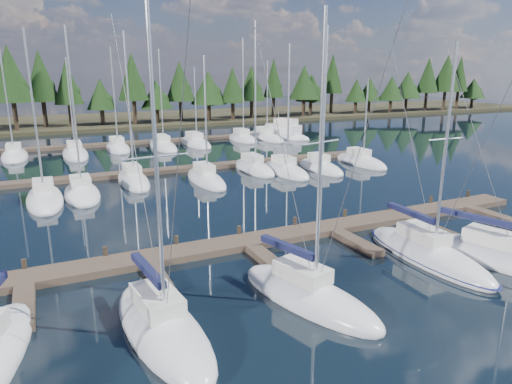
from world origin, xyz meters
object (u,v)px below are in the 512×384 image
main_dock (250,245)px  front_sailboat_3 (308,295)px  front_sailboat_2 (162,327)px  front_sailboat_5 (502,259)px  front_sailboat_4 (427,254)px  motor_yacht_right (283,134)px

main_dock → front_sailboat_3: 6.91m
front_sailboat_2 → front_sailboat_5: 18.56m
main_dock → front_sailboat_2: front_sailboat_2 is taller
front_sailboat_3 → front_sailboat_4: front_sailboat_3 is taller
front_sailboat_3 → motor_yacht_right: 51.69m
motor_yacht_right → front_sailboat_3: bearing=-117.4°
main_dock → motor_yacht_right: motor_yacht_right is taller
front_sailboat_2 → front_sailboat_3: bearing=-2.0°
main_dock → front_sailboat_5: 13.99m
front_sailboat_3 → main_dock: bearing=88.0°
main_dock → front_sailboat_3: bearing=-92.0°
front_sailboat_4 → front_sailboat_2: bearing=-175.9°
front_sailboat_3 → front_sailboat_5: 11.87m
front_sailboat_3 → motor_yacht_right: bearing=62.6°
front_sailboat_3 → front_sailboat_5: bearing=-4.6°
front_sailboat_5 → motor_yacht_right: bearing=75.7°
main_dock → front_sailboat_4: (8.39, -5.58, 0.07)m
front_sailboat_4 → front_sailboat_5: (3.20, -2.27, 0.00)m
front_sailboat_5 → front_sailboat_2: bearing=176.4°
motor_yacht_right → front_sailboat_2: bearing=-123.7°
front_sailboat_5 → motor_yacht_right: 48.35m
front_sailboat_5 → motor_yacht_right: front_sailboat_5 is taller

